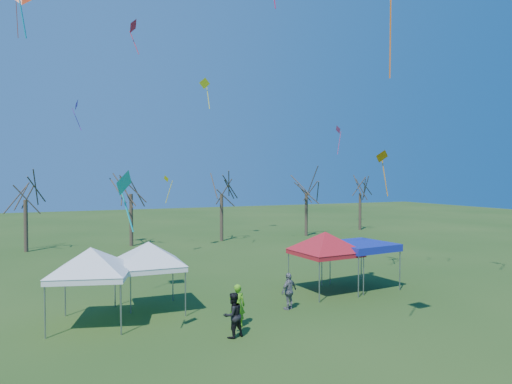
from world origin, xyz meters
TOP-DOWN VIEW (x-y plane):
  - ground at (0.00, 0.00)m, footprint 140.00×140.00m
  - tree_1 at (-10.77, 24.65)m, footprint 3.42×3.42m
  - tree_2 at (-2.37, 24.38)m, footprint 3.71×3.71m
  - tree_3 at (6.03, 24.04)m, footprint 3.59×3.59m
  - tree_4 at (15.36, 24.00)m, footprint 3.58×3.58m
  - tree_5 at (23.72, 26.07)m, footprint 3.39×3.39m
  - tent_white_west at (-7.28, 2.93)m, footprint 4.11×4.11m
  - tent_white_mid at (-4.71, 3.94)m, footprint 4.20×4.20m
  - tent_red at (4.51, 3.46)m, footprint 4.27×4.27m
  - tent_blue at (6.86, 3.57)m, footprint 3.53×3.53m
  - person_green at (-1.79, 0.26)m, footprint 0.75×0.62m
  - person_dark at (-2.41, -0.84)m, footprint 0.99×0.85m
  - person_grey at (1.32, 1.56)m, footprint 1.09×0.78m
  - kite_12 at (19.65, 24.55)m, footprint 0.56×1.06m
  - kite_13 at (-6.87, 23.07)m, footprint 0.73×1.03m
  - kite_22 at (0.60, 23.35)m, footprint 0.82×0.92m
  - kite_1 at (-6.45, -0.85)m, footprint 0.94×1.02m
  - kite_17 at (10.57, 6.34)m, footprint 1.00×0.65m
  - kite_11 at (-3.40, 16.09)m, footprint 1.02×1.25m
  - kite_19 at (2.21, 17.18)m, footprint 0.92×0.64m

SIDE VIEW (x-z plane):
  - ground at x=0.00m, z-range 0.00..0.00m
  - person_grey at x=1.32m, z-range 0.00..1.72m
  - person_dark at x=-2.41m, z-range 0.00..1.74m
  - person_green at x=-1.79m, z-range 0.00..1.77m
  - tent_blue at x=6.86m, z-range 1.06..3.58m
  - tent_white_mid at x=-4.71m, z-range 1.14..4.85m
  - tent_white_west at x=-7.28m, z-range 1.16..4.92m
  - tent_red at x=4.51m, z-range 1.16..4.93m
  - tree_5 at x=23.72m, z-range 2.00..9.46m
  - tree_1 at x=-10.77m, z-range 2.02..9.56m
  - kite_22 at x=0.60m, z-range 4.61..7.14m
  - kite_1 at x=-6.45m, z-range 4.86..7.07m
  - tree_4 at x=15.36m, z-range 2.12..10.00m
  - tree_3 at x=6.03m, z-range 2.12..10.03m
  - tree_2 at x=-2.37m, z-range 2.20..10.38m
  - kite_17 at x=10.57m, z-range 5.94..8.95m
  - kite_12 at x=19.65m, z-range 9.62..12.81m
  - kite_13 at x=-6.87m, z-range 10.72..13.28m
  - kite_19 at x=2.21m, z-range 12.16..14.61m
  - kite_11 at x=-3.40m, z-range 15.54..18.00m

